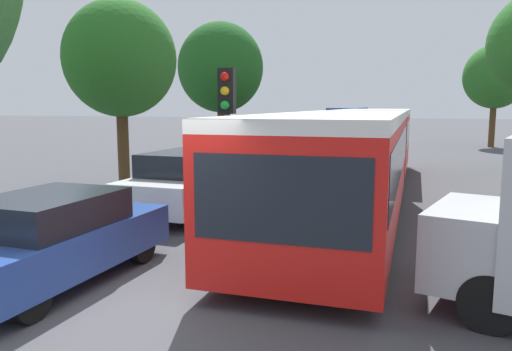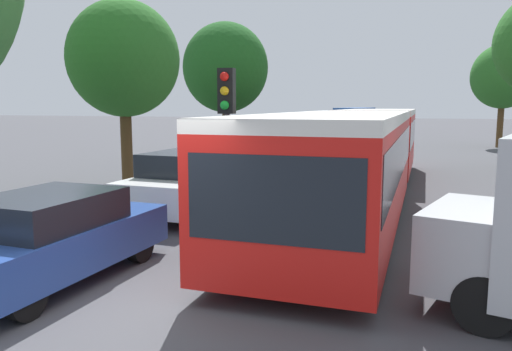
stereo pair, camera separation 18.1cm
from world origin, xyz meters
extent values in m
plane|color=#47474C|center=(0.00, 0.00, 0.00)|extent=(200.00, 200.00, 0.00)
cube|color=red|center=(1.85, 4.86, 1.29)|extent=(2.79, 9.50, 2.04)
cube|color=black|center=(1.85, 4.86, 1.66)|extent=(2.80, 9.13, 0.89)
cube|color=silver|center=(1.85, 4.86, 2.41)|extent=(2.79, 9.50, 0.20)
cube|color=red|center=(2.09, 13.79, 1.29)|extent=(2.71, 6.52, 2.04)
cube|color=black|center=(2.09, 13.79, 1.66)|extent=(2.72, 6.27, 0.89)
cube|color=silver|center=(2.09, 13.79, 2.41)|extent=(2.71, 6.52, 0.20)
cylinder|color=black|center=(1.99, 10.07, 1.29)|extent=(1.90, 1.04, 1.87)
cube|color=black|center=(1.72, 0.18, 1.54)|extent=(2.23, 0.16, 1.09)
cylinder|color=black|center=(2.83, 1.81, 0.50)|extent=(0.32, 1.00, 0.99)
cylinder|color=black|center=(0.70, 1.87, 0.50)|extent=(0.32, 1.00, 0.99)
cylinder|color=black|center=(3.00, 7.85, 0.50)|extent=(0.32, 1.00, 0.99)
cylinder|color=black|center=(0.87, 7.90, 0.50)|extent=(0.32, 1.00, 0.99)
cylinder|color=black|center=(3.16, 13.77, 0.50)|extent=(0.32, 1.00, 0.99)
cylinder|color=black|center=(1.03, 13.82, 0.50)|extent=(0.32, 1.00, 0.99)
cube|color=silver|center=(-1.94, 44.81, 1.25)|extent=(2.97, 11.33, 1.95)
cube|color=black|center=(-1.94, 44.81, 1.60)|extent=(2.96, 10.77, 0.82)
cube|color=#234C93|center=(-1.94, 44.81, 2.32)|extent=(2.97, 11.33, 0.20)
cylinder|color=black|center=(-2.83, 48.56, 0.49)|extent=(0.33, 0.99, 0.98)
cylinder|color=black|center=(-0.74, 48.47, 0.49)|extent=(0.33, 0.99, 0.98)
cylinder|color=black|center=(-3.13, 41.49, 0.49)|extent=(0.33, 0.99, 0.98)
cylinder|color=black|center=(-1.04, 41.40, 0.49)|extent=(0.33, 0.99, 0.98)
cube|color=#284799|center=(-1.86, 0.56, 0.56)|extent=(1.90, 4.03, 0.64)
cube|color=black|center=(-1.86, 0.47, 1.12)|extent=(1.66, 2.15, 0.49)
cylinder|color=black|center=(-2.48, 1.86, 0.30)|extent=(0.24, 0.61, 0.60)
cylinder|color=black|center=(-1.08, 1.77, 0.30)|extent=(0.24, 0.61, 0.60)
cylinder|color=black|center=(-1.23, -0.74, 0.30)|extent=(0.24, 0.61, 0.60)
cube|color=white|center=(-1.91, 5.77, 0.63)|extent=(2.14, 4.52, 0.71)
cube|color=black|center=(-1.91, 5.66, 1.26)|extent=(1.86, 2.41, 0.55)
cylinder|color=black|center=(-2.60, 7.23, 0.34)|extent=(0.27, 0.69, 0.67)
cylinder|color=black|center=(-1.04, 7.13, 0.34)|extent=(0.27, 0.69, 0.67)
cylinder|color=black|center=(-2.78, 4.41, 0.34)|extent=(0.27, 0.69, 0.67)
cylinder|color=black|center=(-1.21, 4.31, 0.34)|extent=(0.27, 0.69, 0.67)
cube|color=#236638|center=(-2.00, 11.90, 0.62)|extent=(2.09, 4.43, 0.70)
cube|color=black|center=(-2.01, 11.80, 1.24)|extent=(1.82, 2.36, 0.54)
cylinder|color=black|center=(-2.69, 13.33, 0.33)|extent=(0.27, 0.67, 0.66)
cylinder|color=black|center=(-1.15, 13.23, 0.33)|extent=(0.27, 0.67, 0.66)
cylinder|color=black|center=(-2.86, 10.57, 0.33)|extent=(0.27, 0.67, 0.66)
cylinder|color=black|center=(-1.32, 10.47, 0.33)|extent=(0.27, 0.67, 0.66)
cube|color=#47474C|center=(-2.18, 17.58, 0.60)|extent=(2.03, 4.30, 0.68)
cube|color=black|center=(-2.18, 17.48, 1.20)|extent=(1.77, 2.30, 0.52)
cylinder|color=black|center=(-2.84, 18.96, 0.32)|extent=(0.26, 0.65, 0.64)
cylinder|color=black|center=(-1.35, 18.87, 0.32)|extent=(0.26, 0.65, 0.64)
cylinder|color=black|center=(-3.00, 16.28, 0.32)|extent=(0.26, 0.65, 0.64)
cylinder|color=black|center=(-1.51, 16.19, 0.32)|extent=(0.26, 0.65, 0.64)
cube|color=navy|center=(-2.19, 23.14, 0.57)|extent=(1.94, 4.11, 0.65)
cube|color=black|center=(-2.20, 23.05, 1.15)|extent=(1.69, 2.19, 0.50)
cylinder|color=black|center=(-2.82, 24.47, 0.31)|extent=(0.25, 0.62, 0.61)
cylinder|color=black|center=(-1.40, 24.38, 0.31)|extent=(0.25, 0.62, 0.61)
cylinder|color=black|center=(-2.98, 21.90, 0.31)|extent=(0.25, 0.62, 0.61)
cylinder|color=black|center=(-1.55, 21.82, 0.31)|extent=(0.25, 0.62, 0.61)
cube|color=black|center=(-2.09, 29.14, 0.63)|extent=(2.12, 4.50, 0.71)
cube|color=black|center=(-2.10, 29.04, 1.25)|extent=(1.85, 2.40, 0.54)
cylinder|color=black|center=(-2.79, 30.59, 0.33)|extent=(0.27, 0.68, 0.67)
cylinder|color=black|center=(-1.23, 30.50, 0.33)|extent=(0.27, 0.68, 0.67)
cylinder|color=black|center=(-2.96, 27.79, 0.33)|extent=(0.27, 0.68, 0.67)
cylinder|color=black|center=(-1.40, 27.69, 0.33)|extent=(0.27, 0.68, 0.67)
cube|color=#B7BABF|center=(4.04, 1.47, 0.84)|extent=(1.40, 2.08, 1.00)
cylinder|color=black|center=(4.19, 0.55, 0.36)|extent=(0.76, 0.43, 0.72)
cylinder|color=black|center=(4.66, 2.16, 0.36)|extent=(0.76, 0.43, 0.72)
cylinder|color=#56595E|center=(-0.27, 3.92, 1.70)|extent=(0.12, 0.12, 3.40)
cube|color=black|center=(-0.27, 3.92, 2.95)|extent=(0.34, 0.26, 0.90)
sphere|color=red|center=(-0.26, 3.77, 3.23)|extent=(0.18, 0.18, 0.18)
sphere|color=#EAAD14|center=(-0.26, 3.77, 2.95)|extent=(0.18, 0.18, 0.18)
sphere|color=green|center=(-0.26, 3.77, 2.67)|extent=(0.18, 0.18, 0.18)
cylinder|color=#51381E|center=(-5.10, 7.96, 1.37)|extent=(0.35, 0.35, 2.75)
ellipsoid|color=#286623|center=(-5.10, 7.96, 4.06)|extent=(3.37, 3.37, 3.50)
cylinder|color=#51381E|center=(-5.00, 16.43, 1.42)|extent=(0.35, 0.35, 2.85)
ellipsoid|color=#1E561E|center=(-5.00, 16.43, 4.39)|extent=(3.93, 3.93, 4.11)
ellipsoid|color=#1E561E|center=(-5.01, 15.98, 3.77)|extent=(2.36, 2.36, 2.26)
cylinder|color=#51381E|center=(8.68, 29.29, 1.48)|extent=(0.38, 0.38, 2.95)
ellipsoid|color=#286623|center=(8.68, 29.29, 4.46)|extent=(3.90, 3.90, 4.02)
ellipsoid|color=#1E561E|center=(8.32, 29.65, 3.86)|extent=(2.34, 2.34, 2.21)
camera|label=1|loc=(3.10, -5.61, 2.67)|focal=35.00mm
camera|label=2|loc=(3.28, -5.56, 2.67)|focal=35.00mm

